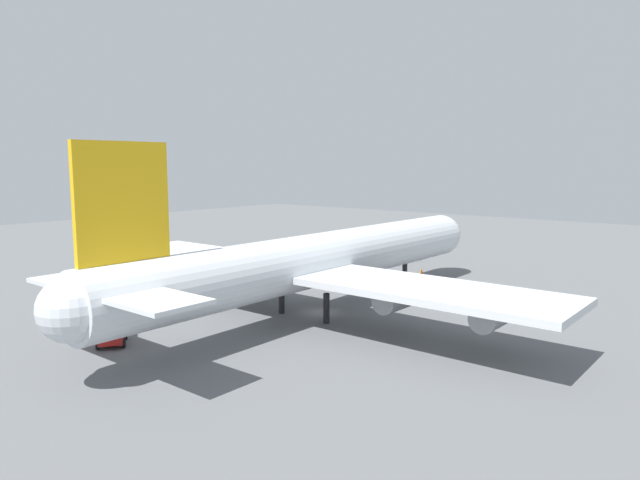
{
  "coord_description": "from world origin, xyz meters",
  "views": [
    {
      "loc": [
        -50.44,
        -41.16,
        17.26
      ],
      "look_at": [
        0.0,
        0.0,
        8.55
      ],
      "focal_mm": 32.22,
      "sensor_mm": 36.0,
      "label": 1
    }
  ],
  "objects_px": {
    "cargo_airplane": "(318,260)",
    "maintenance_van": "(112,333)",
    "safety_cone_nose": "(421,271)",
    "fuel_truck": "(405,254)"
  },
  "relations": [
    {
      "from": "fuel_truck",
      "to": "cargo_airplane",
      "type": "bearing_deg",
      "value": -163.55
    },
    {
      "from": "cargo_airplane",
      "to": "maintenance_van",
      "type": "distance_m",
      "value": 23.36
    },
    {
      "from": "cargo_airplane",
      "to": "safety_cone_nose",
      "type": "bearing_deg",
      "value": 5.8
    },
    {
      "from": "cargo_airplane",
      "to": "safety_cone_nose",
      "type": "height_order",
      "value": "cargo_airplane"
    },
    {
      "from": "cargo_airplane",
      "to": "maintenance_van",
      "type": "xyz_separation_m",
      "value": [
        -21.23,
        8.27,
        -5.15
      ]
    },
    {
      "from": "cargo_airplane",
      "to": "maintenance_van",
      "type": "height_order",
      "value": "cargo_airplane"
    },
    {
      "from": "maintenance_van",
      "to": "safety_cone_nose",
      "type": "height_order",
      "value": "maintenance_van"
    },
    {
      "from": "maintenance_van",
      "to": "cargo_airplane",
      "type": "bearing_deg",
      "value": -21.28
    },
    {
      "from": "maintenance_van",
      "to": "fuel_truck",
      "type": "relative_size",
      "value": 0.89
    },
    {
      "from": "cargo_airplane",
      "to": "maintenance_van",
      "type": "bearing_deg",
      "value": 158.72
    }
  ]
}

